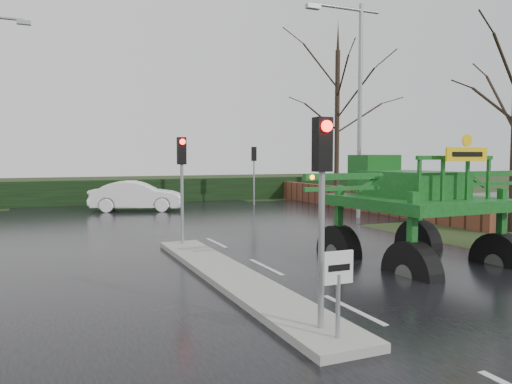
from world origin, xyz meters
name	(u,v)px	position (x,y,z in m)	size (l,w,h in m)	color
ground	(353,310)	(0.00, 0.00, 0.00)	(140.00, 140.00, 0.00)	black
road_main	(199,235)	(0.00, 10.00, 0.00)	(14.00, 80.00, 0.02)	black
road_cross	(163,217)	(0.00, 16.00, 0.01)	(80.00, 12.00, 0.02)	black
median_island	(233,278)	(-1.30, 3.00, 0.09)	(1.20, 10.00, 0.16)	gray
hedge_row	(134,191)	(0.00, 24.00, 0.75)	(44.00, 0.90, 1.50)	black
brick_wall	(347,198)	(10.50, 16.00, 0.60)	(0.40, 20.00, 1.20)	#592D1E
keep_left_sign	(338,280)	(-1.30, -1.50, 1.06)	(0.50, 0.07, 1.35)	gray
traffic_signal_near	(322,177)	(-1.30, -1.01, 2.59)	(0.26, 0.33, 3.52)	gray
traffic_signal_mid	(182,167)	(-1.30, 7.49, 2.59)	(0.26, 0.33, 3.52)	gray
traffic_signal_far	(254,162)	(6.50, 20.01, 2.59)	(0.26, 0.33, 3.52)	gray
street_light_right	(355,91)	(8.19, 12.00, 5.99)	(3.85, 0.30, 10.00)	gray
tree_right_far	(337,103)	(13.00, 21.00, 6.50)	(7.00, 7.00, 12.05)	black
crop_sprayer	(407,192)	(2.88, 1.93, 2.05)	(7.76, 4.94, 4.34)	black
white_sedan	(137,211)	(-0.67, 19.27, 0.00)	(1.69, 4.86, 1.60)	white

